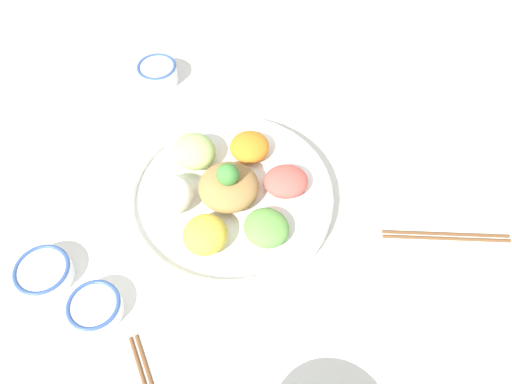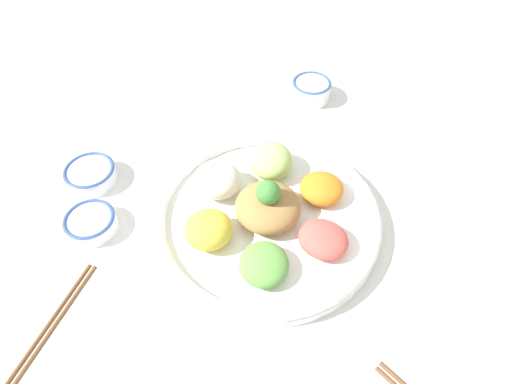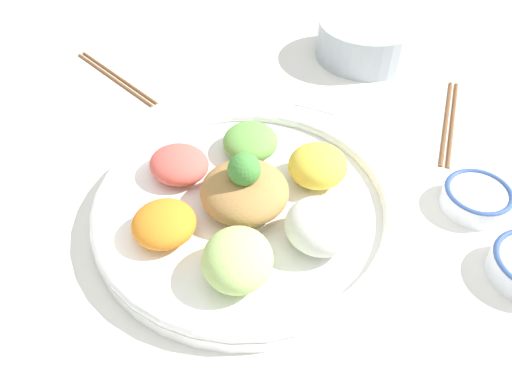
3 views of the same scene
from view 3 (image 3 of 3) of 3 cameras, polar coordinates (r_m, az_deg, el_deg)
ground_plane at (r=0.67m, az=-4.60°, el=-3.69°), size 2.40×2.40×0.00m
salad_platter at (r=0.66m, az=-1.05°, el=-1.34°), size 0.40×0.40×0.11m
sauce_bowl_red at (r=0.74m, az=23.91°, el=-0.54°), size 0.09×0.09×0.03m
side_serving_bowl at (r=1.00m, az=12.50°, el=16.92°), size 0.18×0.18×0.07m
chopsticks_pair_near at (r=0.89m, az=21.26°, el=7.64°), size 0.09×0.23×0.01m
chopsticks_pair_far at (r=0.97m, az=-15.76°, el=12.55°), size 0.24×0.05×0.01m
serving_spoon_main at (r=0.87m, az=4.48°, el=10.27°), size 0.12×0.05×0.01m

